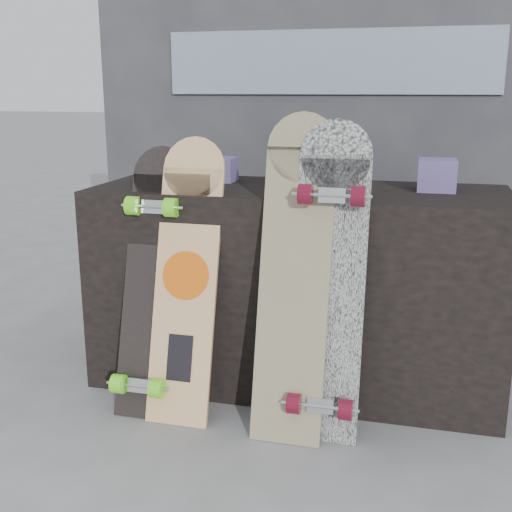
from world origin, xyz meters
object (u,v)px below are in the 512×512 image
(longboard_geisha, at_px, (187,271))
(longboard_cascadia, at_px, (329,277))
(longboard_celtic, at_px, (295,267))
(vendor_table, at_px, (297,286))
(skateboard_dark, at_px, (152,277))

(longboard_geisha, bearing_deg, longboard_cascadia, -3.46)
(longboard_geisha, bearing_deg, longboard_celtic, -4.01)
(vendor_table, distance_m, longboard_geisha, 0.50)
(longboard_geisha, distance_m, skateboard_dark, 0.14)
(vendor_table, height_order, longboard_geisha, longboard_geisha)
(longboard_celtic, relative_size, longboard_cascadia, 1.02)
(longboard_geisha, relative_size, longboard_cascadia, 0.93)
(vendor_table, relative_size, longboard_cascadia, 1.48)
(longboard_geisha, bearing_deg, skateboard_dark, 179.26)
(vendor_table, xyz_separation_m, longboard_cascadia, (0.18, -0.37, 0.16))
(longboard_geisha, xyz_separation_m, longboard_celtic, (0.41, -0.03, 0.05))
(longboard_geisha, distance_m, longboard_celtic, 0.41)
(longboard_geisha, relative_size, skateboard_dark, 1.04)
(longboard_geisha, relative_size, longboard_celtic, 0.92)
(longboard_celtic, bearing_deg, longboard_cascadia, -1.53)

